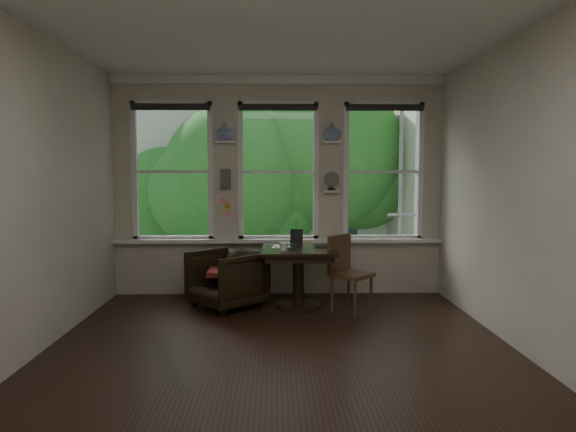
{
  "coord_description": "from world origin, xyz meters",
  "views": [
    {
      "loc": [
        -0.05,
        -4.87,
        1.68
      ],
      "look_at": [
        0.1,
        0.9,
        1.2
      ],
      "focal_mm": 32.0,
      "sensor_mm": 36.0,
      "label": 1
    }
  ],
  "objects_px": {
    "armchair_left": "(227,279)",
    "laptop": "(323,246)",
    "table": "(298,278)",
    "side_chair_right": "(352,274)",
    "mug": "(283,247)"
  },
  "relations": [
    {
      "from": "armchair_left",
      "to": "laptop",
      "type": "bearing_deg",
      "value": 49.23
    },
    {
      "from": "laptop",
      "to": "table",
      "type": "bearing_deg",
      "value": -140.38
    },
    {
      "from": "side_chair_right",
      "to": "table",
      "type": "bearing_deg",
      "value": 117.19
    },
    {
      "from": "armchair_left",
      "to": "mug",
      "type": "height_order",
      "value": "mug"
    },
    {
      "from": "armchair_left",
      "to": "side_chair_right",
      "type": "distance_m",
      "value": 1.55
    },
    {
      "from": "laptop",
      "to": "mug",
      "type": "height_order",
      "value": "mug"
    },
    {
      "from": "table",
      "to": "armchair_left",
      "type": "relative_size",
      "value": 1.14
    },
    {
      "from": "armchair_left",
      "to": "mug",
      "type": "xyz_separation_m",
      "value": [
        0.71,
        -0.25,
        0.44
      ]
    },
    {
      "from": "mug",
      "to": "side_chair_right",
      "type": "bearing_deg",
      "value": 1.98
    },
    {
      "from": "side_chair_right",
      "to": "laptop",
      "type": "bearing_deg",
      "value": 96.0
    },
    {
      "from": "table",
      "to": "side_chair_right",
      "type": "bearing_deg",
      "value": -16.86
    },
    {
      "from": "armchair_left",
      "to": "mug",
      "type": "relative_size",
      "value": 7.16
    },
    {
      "from": "armchair_left",
      "to": "side_chair_right",
      "type": "xyz_separation_m",
      "value": [
        1.53,
        -0.23,
        0.1
      ]
    },
    {
      "from": "laptop",
      "to": "mug",
      "type": "xyz_separation_m",
      "value": [
        -0.5,
        -0.28,
        0.04
      ]
    },
    {
      "from": "table",
      "to": "mug",
      "type": "height_order",
      "value": "mug"
    }
  ]
}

